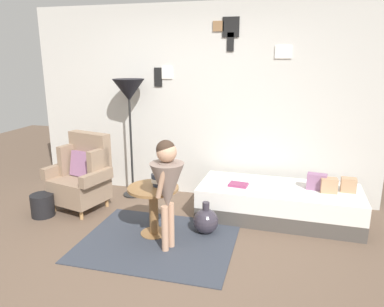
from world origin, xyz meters
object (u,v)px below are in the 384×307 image
Objects in this scene: book_on_daybed at (238,185)px; demijohn_near at (206,221)px; daybed at (278,203)px; magazine_basket at (43,205)px; armchair at (83,175)px; side_table at (153,201)px; vase_striped at (159,177)px; floor_lamp at (129,94)px; person_child at (167,181)px.

book_on_daybed reaches higher than demijohn_near.
magazine_basket is at bearing -166.54° from daybed.
armchair reaches higher than demijohn_near.
side_table is at bearing -22.76° from armchair.
book_on_daybed is at bearing 61.55° from demijohn_near.
book_on_daybed is at bearing 40.19° from side_table.
vase_striped is 0.86× the size of magazine_basket.
floor_lamp reaches higher than person_child.
daybed is 1.54m from side_table.
vase_striped is at bearing 122.36° from person_child.
demijohn_near is 2.05m from magazine_basket.
book_on_daybed reaches higher than magazine_basket.
daybed is at bearing -7.47° from floor_lamp.
daybed is 6.87× the size of magazine_basket.
armchair is 4.41× the size of book_on_daybed.
vase_striped is at bearing -140.23° from book_on_daybed.
side_table is 1.53m from magazine_basket.
daybed is at bearing 30.00° from vase_striped.
magazine_basket is (-2.34, -0.59, -0.28)m from book_on_daybed.
demijohn_near is at bearing 56.54° from person_child.
side_table is at bearing -55.82° from floor_lamp.
daybed is at bearing 9.36° from book_on_daybed.
daybed is at bearing 30.75° from side_table.
vase_striped is 0.72m from demijohn_near.
demijohn_near is at bearing 14.12° from vase_striped.
daybed reaches higher than demijohn_near.
armchair reaches higher than side_table.
vase_striped is (1.20, -0.43, 0.21)m from armchair.
person_child reaches higher than magazine_basket.
demijohn_near is (1.26, -0.87, -1.28)m from floor_lamp.
floor_lamp is 5.83× the size of magazine_basket.
person_child reaches higher than armchair.
book_on_daybed is (-0.48, -0.08, 0.22)m from daybed.
book_on_daybed is (1.98, 0.22, -0.02)m from armchair.
daybed is 1.18× the size of floor_lamp.
magazine_basket is at bearing 177.97° from vase_striped.
armchair reaches higher than daybed.
armchair is 1.22m from floor_lamp.
vase_striped is at bearing -52.61° from floor_lamp.
floor_lamp is (-0.71, 1.05, 1.03)m from side_table.
daybed is 7.96× the size of vase_striped.
side_table is (1.15, -0.48, -0.04)m from armchair.
vase_striped is at bearing 46.04° from side_table.
side_table is 0.34× the size of floor_lamp.
armchair is 1.74× the size of side_table.
armchair is 3.46× the size of magazine_basket.
person_child is at bearing -46.72° from side_table.
vase_striped is at bearing -150.00° from daybed.
person_child is at bearing -135.32° from daybed.
floor_lamp is at bearing 52.10° from armchair.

